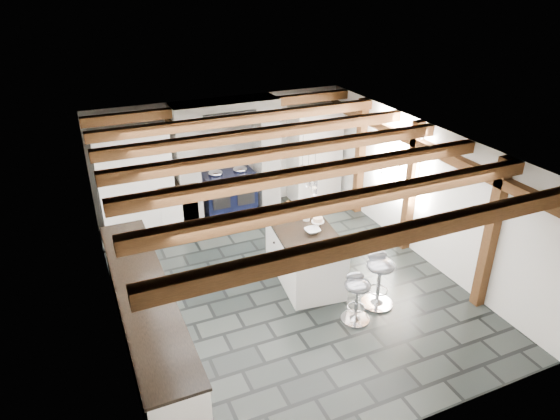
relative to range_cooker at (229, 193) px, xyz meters
name	(u,v)px	position (x,y,z in m)	size (l,w,h in m)	color
ground	(284,284)	(0.00, -2.68, -0.47)	(6.00, 6.00, 0.00)	black
room_shell	(217,195)	(-0.61, -1.26, 0.60)	(6.00, 6.03, 6.00)	white
range_cooker	(229,193)	(0.00, 0.00, 0.00)	(1.00, 0.63, 0.99)	black
kitchen_island	(304,253)	(0.37, -2.60, -0.03)	(1.09, 1.80, 1.13)	white
bar_stool_near	(379,273)	(1.04, -3.70, 0.07)	(0.52, 0.52, 0.87)	silver
bar_stool_far	(357,292)	(0.56, -3.88, 0.00)	(0.47, 0.47, 0.75)	silver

